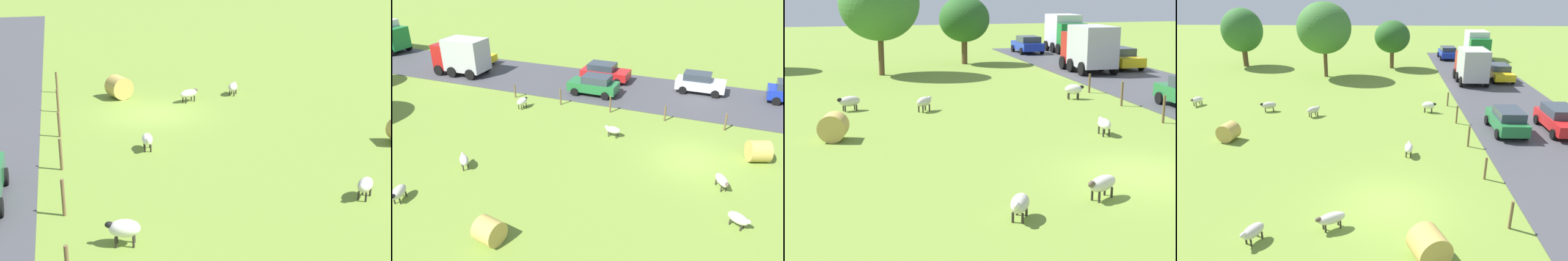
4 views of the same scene
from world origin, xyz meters
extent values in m
plane|color=olive|center=(0.00, 0.00, 0.00)|extent=(160.00, 160.00, 0.00)
ellipsoid|color=white|center=(3.05, 12.97, 0.56)|extent=(1.04, 0.73, 0.54)
ellipsoid|color=black|center=(3.49, 12.88, 0.68)|extent=(0.29, 0.23, 0.20)
cylinder|color=#2D2823|center=(3.34, 13.06, 0.18)|extent=(0.07, 0.07, 0.36)
cylinder|color=#2D2823|center=(3.27, 12.77, 0.18)|extent=(0.07, 0.07, 0.36)
cylinder|color=#2D2823|center=(2.83, 13.17, 0.18)|extent=(0.07, 0.07, 0.36)
cylinder|color=#2D2823|center=(2.76, 12.88, 0.18)|extent=(0.07, 0.07, 0.36)
ellipsoid|color=beige|center=(-5.06, -2.67, 0.46)|extent=(0.89, 1.08, 0.47)
ellipsoid|color=silver|center=(-5.29, -3.07, 0.56)|extent=(0.28, 0.31, 0.20)
cylinder|color=#2D2823|center=(-5.08, -2.96, 0.14)|extent=(0.07, 0.07, 0.28)
cylinder|color=#2D2823|center=(-5.31, -2.83, 0.14)|extent=(0.07, 0.07, 0.28)
cylinder|color=#2D2823|center=(-4.82, -2.50, 0.14)|extent=(0.07, 0.07, 0.28)
cylinder|color=#2D2823|center=(-5.05, -2.37, 0.14)|extent=(0.07, 0.07, 0.28)
ellipsoid|color=white|center=(-15.27, 14.07, 0.46)|extent=(0.83, 1.10, 0.45)
ellipsoid|color=brown|center=(-15.47, 13.64, 0.56)|extent=(0.27, 0.31, 0.20)
cylinder|color=#2D2823|center=(-15.28, 13.77, 0.15)|extent=(0.07, 0.07, 0.29)
cylinder|color=#2D2823|center=(-15.50, 13.87, 0.15)|extent=(0.07, 0.07, 0.29)
cylinder|color=#2D2823|center=(-15.05, 14.27, 0.15)|extent=(0.07, 0.07, 0.29)
cylinder|color=#2D2823|center=(-15.27, 14.37, 0.15)|extent=(0.07, 0.07, 0.29)
ellipsoid|color=white|center=(1.14, 5.14, 0.49)|extent=(0.54, 1.02, 0.45)
ellipsoid|color=silver|center=(1.18, 5.61, 0.59)|extent=(0.20, 0.28, 0.20)
cylinder|color=#2D2823|center=(1.04, 5.42, 0.16)|extent=(0.07, 0.07, 0.32)
cylinder|color=#2D2823|center=(1.28, 5.40, 0.16)|extent=(0.07, 0.07, 0.32)
cylinder|color=#2D2823|center=(0.99, 4.88, 0.16)|extent=(0.07, 0.07, 0.32)
cylinder|color=#2D2823|center=(1.23, 4.86, 0.16)|extent=(0.07, 0.07, 0.32)
ellipsoid|color=beige|center=(-9.08, 12.74, 0.49)|extent=(1.19, 0.83, 0.51)
ellipsoid|color=black|center=(-9.56, 12.58, 0.61)|extent=(0.30, 0.25, 0.20)
cylinder|color=#2D2823|center=(-9.31, 12.52, 0.15)|extent=(0.07, 0.07, 0.30)
cylinder|color=#2D2823|center=(-9.40, 12.78, 0.15)|extent=(0.07, 0.07, 0.30)
cylinder|color=#2D2823|center=(-8.75, 12.70, 0.15)|extent=(0.07, 0.07, 0.30)
cylinder|color=#2D2823|center=(-8.84, 12.97, 0.15)|extent=(0.07, 0.07, 0.30)
ellipsoid|color=beige|center=(-5.48, 11.67, 0.51)|extent=(1.03, 1.04, 0.47)
ellipsoid|color=silver|center=(-5.15, 12.01, 0.62)|extent=(0.31, 0.31, 0.20)
cylinder|color=#2D2823|center=(-5.38, 11.96, 0.17)|extent=(0.07, 0.07, 0.33)
cylinder|color=#2D2823|center=(-5.20, 11.78, 0.17)|extent=(0.07, 0.07, 0.33)
cylinder|color=#2D2823|center=(-5.77, 11.57, 0.17)|extent=(0.07, 0.07, 0.33)
cylinder|color=#2D2823|center=(-5.58, 11.39, 0.17)|extent=(0.07, 0.07, 0.33)
ellipsoid|color=silver|center=(-2.26, -1.78, 0.48)|extent=(1.21, 0.95, 0.45)
ellipsoid|color=brown|center=(-2.73, -2.05, 0.58)|extent=(0.31, 0.28, 0.20)
cylinder|color=#2D2823|center=(-2.47, -2.04, 0.16)|extent=(0.07, 0.07, 0.31)
cylinder|color=#2D2823|center=(-2.59, -1.83, 0.16)|extent=(0.07, 0.07, 0.31)
cylinder|color=#2D2823|center=(-1.92, -1.74, 0.16)|extent=(0.07, 0.07, 0.31)
cylinder|color=#2D2823|center=(-2.04, -1.52, 0.16)|extent=(0.07, 0.07, 0.31)
cylinder|color=tan|center=(1.36, -3.52, 0.62)|extent=(1.58, 1.52, 1.25)
cylinder|color=tan|center=(-9.87, 6.98, 0.56)|extent=(1.29, 1.23, 1.12)
cylinder|color=brown|center=(-6.53, 24.70, 1.53)|extent=(0.39, 0.39, 3.06)
ellipsoid|color=#3D7533|center=(-6.53, 24.70, 4.99)|extent=(5.56, 5.56, 5.16)
cylinder|color=brown|center=(0.48, 29.34, 1.11)|extent=(0.46, 0.46, 2.23)
ellipsoid|color=#285B23|center=(0.48, 29.34, 3.58)|extent=(4.04, 4.04, 3.61)
cylinder|color=brown|center=(-16.95, 29.83, 1.16)|extent=(0.60, 0.60, 2.32)
ellipsoid|color=#336B2D|center=(-16.95, 29.83, 4.19)|extent=(4.70, 4.70, 4.99)
cylinder|color=brown|center=(4.75, -1.52, 0.61)|extent=(0.12, 0.12, 1.22)
cylinder|color=brown|center=(4.75, 2.51, 0.59)|extent=(0.12, 0.12, 1.17)
cylinder|color=brown|center=(4.75, 6.55, 0.64)|extent=(0.12, 0.12, 1.28)
cylinder|color=brown|center=(4.75, 10.58, 0.64)|extent=(0.12, 0.12, 1.28)
cylinder|color=brown|center=(4.75, 14.62, 0.56)|extent=(0.12, 0.12, 1.13)
cube|color=#B21919|center=(8.13, 24.15, 1.69)|extent=(2.40, 1.20, 2.30)
cube|color=#B2B2B7|center=(8.13, 21.72, 1.98)|extent=(2.40, 3.66, 2.87)
cylinder|color=black|center=(6.93, 24.15, 0.54)|extent=(0.30, 0.96, 0.96)
cylinder|color=black|center=(9.33, 24.15, 0.54)|extent=(0.30, 0.96, 0.96)
cylinder|color=black|center=(6.93, 22.63, 0.54)|extent=(0.30, 0.96, 0.96)
cylinder|color=black|center=(9.33, 22.63, 0.54)|extent=(0.30, 0.96, 0.96)
cylinder|color=black|center=(6.93, 20.62, 0.54)|extent=(0.30, 0.96, 0.96)
cylinder|color=black|center=(9.33, 20.62, 0.54)|extent=(0.30, 0.96, 0.96)
cube|color=#197F33|center=(11.56, 33.63, 1.69)|extent=(2.54, 1.20, 2.30)
cube|color=silver|center=(11.56, 35.85, 2.05)|extent=(2.54, 3.23, 3.01)
cylinder|color=black|center=(12.82, 33.63, 0.54)|extent=(0.30, 0.96, 0.96)
cylinder|color=black|center=(10.29, 33.63, 0.54)|extent=(0.30, 0.96, 0.96)
cylinder|color=black|center=(12.82, 35.04, 0.54)|extent=(0.30, 0.96, 0.96)
cylinder|color=black|center=(10.29, 35.04, 0.54)|extent=(0.30, 0.96, 0.96)
cylinder|color=black|center=(12.82, 36.82, 0.54)|extent=(0.30, 0.96, 0.96)
cylinder|color=black|center=(10.29, 36.82, 0.54)|extent=(0.30, 0.96, 0.96)
cube|color=red|center=(11.19, 9.15, 0.73)|extent=(1.91, 4.25, 0.70)
cube|color=#333D47|center=(11.19, 9.47, 1.36)|extent=(1.68, 2.34, 0.56)
cylinder|color=black|center=(10.23, 7.77, 0.38)|extent=(0.22, 0.64, 0.64)
cylinder|color=black|center=(12.14, 10.53, 0.38)|extent=(0.22, 0.64, 0.64)
cylinder|color=black|center=(10.23, 10.53, 0.38)|extent=(0.22, 0.64, 0.64)
cube|color=yellow|center=(11.23, 23.38, 0.72)|extent=(1.95, 4.41, 0.69)
cube|color=#333D47|center=(11.23, 23.71, 1.35)|extent=(1.72, 2.43, 0.56)
cylinder|color=black|center=(12.21, 21.95, 0.38)|extent=(0.22, 0.64, 0.64)
cylinder|color=black|center=(10.26, 21.95, 0.38)|extent=(0.22, 0.64, 0.64)
cylinder|color=black|center=(12.21, 24.82, 0.38)|extent=(0.22, 0.64, 0.64)
cylinder|color=black|center=(10.26, 24.82, 0.38)|extent=(0.22, 0.64, 0.64)
cube|color=#237238|center=(7.67, 8.98, 0.74)|extent=(1.77, 4.01, 0.73)
cube|color=#333D47|center=(7.67, 8.68, 1.39)|extent=(1.55, 2.21, 0.56)
cylinder|color=black|center=(6.78, 10.28, 0.38)|extent=(0.22, 0.64, 0.64)
cylinder|color=black|center=(8.55, 10.28, 0.38)|extent=(0.22, 0.64, 0.64)
cylinder|color=black|center=(6.78, 7.68, 0.38)|extent=(0.22, 0.64, 0.64)
cylinder|color=black|center=(8.55, 7.68, 0.38)|extent=(0.22, 0.64, 0.64)
cube|color=#1933B2|center=(7.83, 35.34, 0.73)|extent=(1.99, 4.06, 0.70)
cube|color=#333D47|center=(7.83, 35.04, 1.36)|extent=(1.75, 2.23, 0.56)
cylinder|color=black|center=(6.84, 36.66, 0.38)|extent=(0.22, 0.64, 0.64)
cylinder|color=black|center=(8.83, 36.66, 0.38)|extent=(0.22, 0.64, 0.64)
cylinder|color=black|center=(6.84, 34.02, 0.38)|extent=(0.22, 0.64, 0.64)
cylinder|color=black|center=(8.83, 34.02, 0.38)|extent=(0.22, 0.64, 0.64)
camera|label=1|loc=(4.59, 28.29, 8.73)|focal=53.37mm
camera|label=2|loc=(-19.75, -1.33, 11.41)|focal=34.86mm
camera|label=3|loc=(-9.56, -16.40, 6.02)|focal=53.06mm
camera|label=4|loc=(-0.21, -14.03, 8.94)|focal=34.17mm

